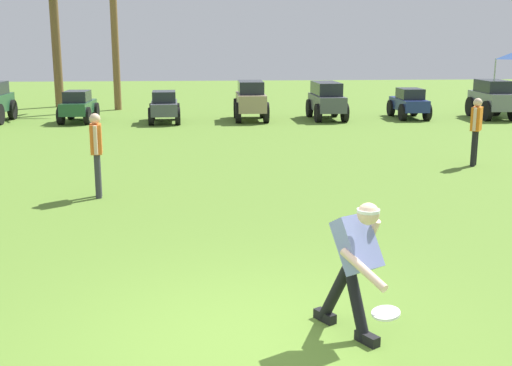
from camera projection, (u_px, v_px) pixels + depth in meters
name	position (u px, v px, depth m)	size (l,w,h in m)	color
ground_plane	(250.00, 343.00, 6.18)	(80.00, 80.00, 0.00)	olive
frisbee_thrower	(356.00, 260.00, 6.17)	(0.59, 1.11, 1.39)	black
frisbee_in_flight	(386.00, 313.00, 5.64)	(0.35, 0.35, 0.06)	white
teammate_near_sideline	(476.00, 125.00, 14.66)	(0.36, 0.45, 1.56)	black
teammate_midfield	(96.00, 147.00, 11.71)	(0.24, 0.50, 1.56)	#33333D
parked_car_slot_b	(78.00, 106.00, 22.60)	(1.12, 2.22, 1.10)	#235133
parked_car_slot_c	(164.00, 106.00, 22.47)	(1.19, 2.24, 1.10)	#474C51
parked_car_slot_d	(251.00, 100.00, 23.04)	(1.17, 2.35, 1.40)	#998466
parked_car_slot_e	(327.00, 99.00, 23.33)	(1.19, 2.42, 1.34)	#474C51
parked_car_slot_f	(409.00, 103.00, 23.68)	(1.10, 2.21, 1.10)	navy
parked_car_slot_g	(492.00, 98.00, 23.58)	(1.22, 2.38, 1.40)	slate
palm_tree_right_of_centre	(55.00, 28.00, 27.11)	(3.11, 3.21, 5.59)	brown
palm_tree_far_right	(114.00, 13.00, 25.77)	(3.21, 3.18, 6.41)	brown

